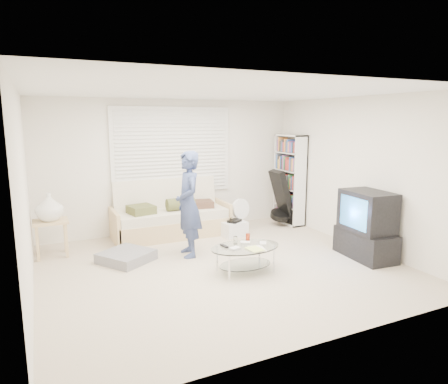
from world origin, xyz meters
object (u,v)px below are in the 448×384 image
coffee_table (246,251)px  futon_sofa (171,217)px  tv_unit (366,226)px  bookshelf (289,180)px

coffee_table → futon_sofa: bearing=100.1°
coffee_table → tv_unit: bearing=-7.4°
futon_sofa → tv_unit: 3.42m
futon_sofa → bookshelf: bookshelf is taller
bookshelf → coffee_table: (-2.10, -2.03, -0.61)m
futon_sofa → bookshelf: size_ratio=1.16×
tv_unit → coffee_table: bearing=172.6°
tv_unit → coffee_table: tv_unit is taller
bookshelf → tv_unit: bookshelf is taller
bookshelf → tv_unit: (-0.13, -2.29, -0.40)m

